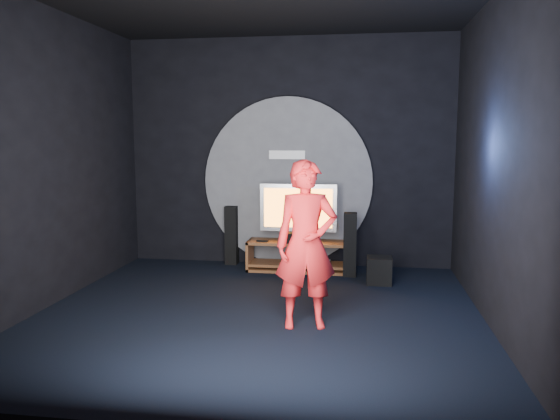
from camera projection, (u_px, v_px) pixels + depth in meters
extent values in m
plane|color=black|center=(258.00, 313.00, 6.20)|extent=(5.00, 5.00, 0.00)
cube|color=black|center=(288.00, 153.00, 8.42)|extent=(5.00, 0.04, 3.50)
cube|color=black|center=(184.00, 175.00, 3.52)|extent=(5.00, 0.04, 3.50)
cube|color=black|center=(46.00, 158.00, 6.33)|extent=(0.04, 5.00, 3.50)
cube|color=black|center=(496.00, 161.00, 5.60)|extent=(0.04, 5.00, 3.50)
cylinder|color=#515156|center=(287.00, 182.00, 8.42)|extent=(2.60, 0.08, 2.60)
cube|color=white|center=(287.00, 155.00, 8.31)|extent=(0.55, 0.03, 0.13)
cube|color=brown|center=(298.00, 243.00, 8.12)|extent=(1.49, 0.45, 0.04)
cube|color=brown|center=(297.00, 264.00, 8.16)|extent=(1.45, 0.42, 0.04)
cube|color=brown|center=(250.00, 254.00, 8.25)|extent=(0.04, 0.45, 0.45)
cube|color=brown|center=(346.00, 258.00, 8.04)|extent=(0.04, 0.45, 0.45)
cube|color=brown|center=(297.00, 253.00, 8.14)|extent=(0.03, 0.40, 0.29)
cube|color=brown|center=(297.00, 269.00, 8.17)|extent=(1.49, 0.45, 0.04)
cube|color=white|center=(323.00, 262.00, 8.10)|extent=(0.22, 0.16, 0.05)
cube|color=silver|center=(298.00, 239.00, 8.18)|extent=(0.36, 0.22, 0.04)
cylinder|color=silver|center=(298.00, 234.00, 8.17)|extent=(0.07, 0.07, 0.10)
cube|color=silver|center=(298.00, 208.00, 8.12)|extent=(1.14, 0.06, 0.71)
cube|color=orange|center=(298.00, 208.00, 8.09)|extent=(1.02, 0.01, 0.58)
cube|color=black|center=(296.00, 238.00, 7.97)|extent=(0.40, 0.15, 0.15)
cube|color=black|center=(262.00, 241.00, 8.07)|extent=(0.18, 0.05, 0.02)
cube|color=black|center=(232.00, 235.00, 8.57)|extent=(0.18, 0.20, 0.92)
cube|color=black|center=(350.00, 245.00, 7.82)|extent=(0.18, 0.20, 0.92)
cube|color=black|center=(379.00, 270.00, 7.44)|extent=(0.33, 0.33, 0.37)
imported|color=red|center=(306.00, 245.00, 5.67)|extent=(0.72, 0.55, 1.76)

